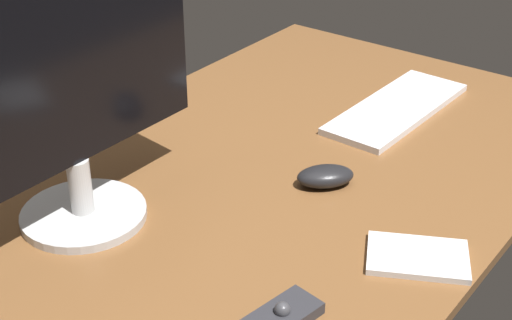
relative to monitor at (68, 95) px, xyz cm
name	(u,v)px	position (x,y,z in cm)	size (l,w,h in cm)	color
desk	(268,181)	(28.97, -16.40, -23.33)	(140.00, 84.00, 2.00)	brown
monitor	(68,95)	(0.00, 0.00, 0.00)	(50.34, 20.60, 43.14)	silver
keyboard	(397,108)	(66.87, -22.23, -21.63)	(37.96, 13.86, 1.39)	white
computer_mouse	(325,176)	(32.64, -26.16, -20.52)	(10.17, 5.94, 3.60)	black
notepad	(418,257)	(22.52, -49.20, -21.81)	(15.23, 10.23, 1.04)	silver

